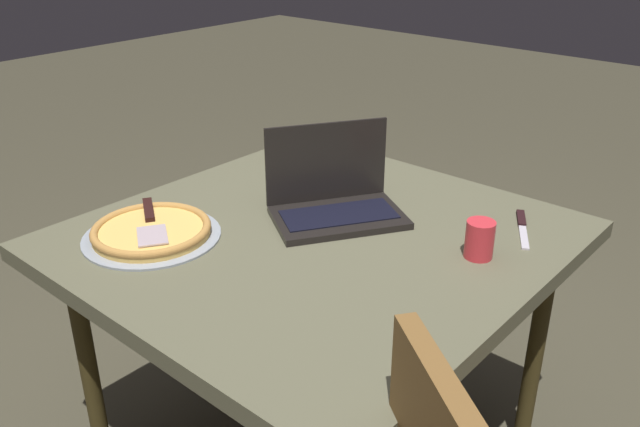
{
  "coord_description": "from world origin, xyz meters",
  "views": [
    {
      "loc": [
        1.12,
        0.99,
        1.5
      ],
      "look_at": [
        -0.06,
        -0.04,
        0.76
      ],
      "focal_mm": 37.28,
      "sensor_mm": 36.0,
      "label": 1
    }
  ],
  "objects_px": {
    "pizza_plate": "(336,165)",
    "drink_cup": "(480,239)",
    "pizza_tray": "(151,231)",
    "dining_table": "(317,254)",
    "laptop": "(334,197)",
    "table_knife": "(522,225)"
  },
  "relations": [
    {
      "from": "dining_table",
      "to": "pizza_plate",
      "type": "relative_size",
      "value": 4.41
    },
    {
      "from": "dining_table",
      "to": "pizza_plate",
      "type": "height_order",
      "value": "pizza_plate"
    },
    {
      "from": "pizza_plate",
      "to": "drink_cup",
      "type": "height_order",
      "value": "drink_cup"
    },
    {
      "from": "laptop",
      "to": "table_knife",
      "type": "xyz_separation_m",
      "value": [
        -0.26,
        0.41,
        -0.05
      ]
    },
    {
      "from": "table_knife",
      "to": "laptop",
      "type": "bearing_deg",
      "value": -57.23
    },
    {
      "from": "dining_table",
      "to": "pizza_tray",
      "type": "bearing_deg",
      "value": -45.32
    },
    {
      "from": "pizza_plate",
      "to": "pizza_tray",
      "type": "xyz_separation_m",
      "value": [
        0.66,
        -0.05,
        0.0
      ]
    },
    {
      "from": "pizza_plate",
      "to": "table_knife",
      "type": "height_order",
      "value": "pizza_plate"
    },
    {
      "from": "laptop",
      "to": "table_knife",
      "type": "bearing_deg",
      "value": 122.77
    },
    {
      "from": "table_knife",
      "to": "drink_cup",
      "type": "height_order",
      "value": "drink_cup"
    },
    {
      "from": "laptop",
      "to": "dining_table",
      "type": "bearing_deg",
      "value": 17.13
    },
    {
      "from": "dining_table",
      "to": "drink_cup",
      "type": "distance_m",
      "value": 0.42
    },
    {
      "from": "laptop",
      "to": "pizza_plate",
      "type": "height_order",
      "value": "laptop"
    },
    {
      "from": "pizza_plate",
      "to": "table_knife",
      "type": "bearing_deg",
      "value": 90.24
    },
    {
      "from": "laptop",
      "to": "table_knife",
      "type": "distance_m",
      "value": 0.49
    },
    {
      "from": "pizza_tray",
      "to": "drink_cup",
      "type": "relative_size",
      "value": 3.74
    },
    {
      "from": "dining_table",
      "to": "laptop",
      "type": "distance_m",
      "value": 0.16
    },
    {
      "from": "pizza_plate",
      "to": "pizza_tray",
      "type": "distance_m",
      "value": 0.66
    },
    {
      "from": "laptop",
      "to": "pizza_tray",
      "type": "distance_m",
      "value": 0.48
    },
    {
      "from": "pizza_tray",
      "to": "drink_cup",
      "type": "xyz_separation_m",
      "value": [
        -0.44,
        0.66,
        0.03
      ]
    },
    {
      "from": "table_knife",
      "to": "dining_table",
      "type": "bearing_deg",
      "value": -45.34
    },
    {
      "from": "laptop",
      "to": "drink_cup",
      "type": "xyz_separation_m",
      "value": [
        -0.05,
        0.4,
        -0.0
      ]
    }
  ]
}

